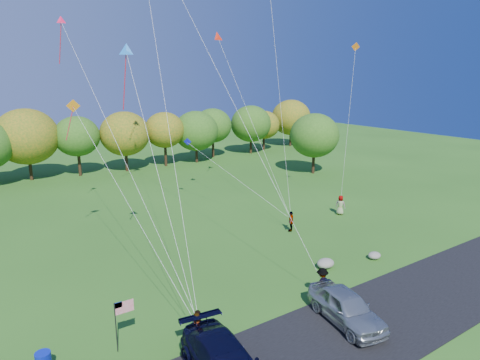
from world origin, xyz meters
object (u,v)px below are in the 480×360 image
Objects in this scene: flyer_c at (322,283)px; flyer_e at (340,205)px; flyer_d at (291,221)px; minivan_silver at (346,307)px; flyer_b at (199,326)px; flyer_a at (198,330)px.

flyer_e is (11.75, 9.56, -0.02)m from flyer_c.
flyer_c is at bearing 99.21° from flyer_e.
minivan_silver is at bearing 24.00° from flyer_d.
flyer_c is (0.76, 2.41, 0.01)m from minivan_silver.
minivan_silver is at bearing 73.12° from flyer_c.
flyer_b is at bearing -3.75° from flyer_d.
flyer_d is (6.20, 11.26, -0.05)m from minivan_silver.
flyer_c reaches higher than flyer_a.
flyer_d is at bearing 11.89° from flyer_a.
flyer_c reaches higher than flyer_b.
flyer_b is at bearing 85.74° from flyer_e.
flyer_c reaches higher than minivan_silver.
flyer_b is 15.50m from flyer_d.
flyer_c reaches higher than flyer_e.
flyer_e is (12.51, 11.97, -0.00)m from minivan_silver.
flyer_a is at bearing -116.08° from flyer_b.
minivan_silver is 7.35m from flyer_a.
flyer_a reaches higher than flyer_d.
flyer_a is 0.38m from flyer_b.
flyer_a is at bearing -3.21° from flyer_d.
flyer_d is (5.44, 8.84, -0.06)m from flyer_c.
minivan_silver is 2.81× the size of flyer_a.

